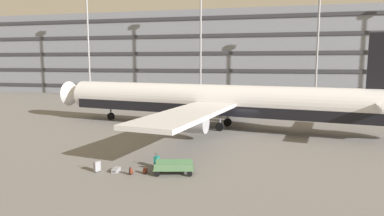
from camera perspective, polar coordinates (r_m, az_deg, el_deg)
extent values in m
plane|color=slate|center=(36.21, 8.97, -4.01)|extent=(600.00, 600.00, 0.00)
cube|color=slate|center=(79.82, 11.44, 8.89)|extent=(130.64, 15.04, 18.38)
cube|color=#2D2D33|center=(72.38, 11.11, 3.21)|extent=(129.33, 0.24, 0.70)
cube|color=#2D2D33|center=(72.20, 11.18, 6.12)|extent=(129.33, 0.24, 0.70)
cube|color=#2D2D33|center=(72.20, 11.26, 9.04)|extent=(129.33, 0.24, 0.70)
cube|color=#2D2D33|center=(72.40, 11.33, 11.95)|extent=(129.33, 0.24, 0.70)
cube|color=#2D2D33|center=(72.77, 11.41, 14.83)|extent=(129.33, 0.24, 0.70)
cylinder|color=silver|center=(37.87, 3.34, 1.37)|extent=(35.75, 9.23, 3.41)
cube|color=black|center=(37.99, 3.33, -0.04)|extent=(34.33, 8.93, 1.09)
cone|color=silver|center=(47.44, -18.63, 2.25)|extent=(3.22, 3.64, 3.24)
cube|color=silver|center=(39.24, 28.97, 1.27)|extent=(2.62, 5.34, 0.20)
cube|color=silver|center=(29.04, -0.78, -1.04)|extent=(6.81, 15.50, 0.36)
cube|color=silver|center=(46.39, 8.25, 2.14)|extent=(6.81, 15.50, 0.36)
cylinder|color=#9E9EA3|center=(31.89, 0.32, -2.51)|extent=(2.71, 2.25, 1.88)
cylinder|color=#9E9EA3|center=(44.06, 6.72, 0.26)|extent=(2.71, 2.25, 1.88)
cylinder|color=black|center=(44.52, -13.41, -1.36)|extent=(0.95, 0.49, 0.90)
cylinder|color=slate|center=(44.42, -13.43, -0.45)|extent=(0.20, 0.20, 1.42)
cylinder|color=black|center=(36.46, 4.67, -3.14)|extent=(0.95, 0.49, 0.90)
cylinder|color=slate|center=(36.34, 4.69, -2.04)|extent=(0.20, 0.20, 1.42)
cylinder|color=black|center=(39.19, 5.98, -2.40)|extent=(0.95, 0.49, 0.90)
cylinder|color=slate|center=(39.07, 5.99, -1.37)|extent=(0.20, 0.20, 1.42)
cylinder|color=gray|center=(74.65, -16.94, 10.20)|extent=(0.36, 0.36, 22.02)
cylinder|color=gray|center=(66.23, 1.46, 11.31)|extent=(0.36, 0.36, 22.97)
cylinder|color=gray|center=(65.25, 20.21, 8.84)|extent=(0.36, 0.36, 18.28)
cube|color=gray|center=(23.67, -12.57, -10.06)|extent=(0.42, 0.78, 0.26)
cube|color=black|center=(23.32, -12.94, -10.34)|extent=(0.19, 0.04, 0.02)
cube|color=gray|center=(23.90, -15.59, -9.36)|extent=(0.35, 0.49, 0.66)
cylinder|color=#333338|center=(23.90, -15.49, -8.27)|extent=(0.02, 0.02, 0.22)
cylinder|color=#333338|center=(23.75, -15.95, -8.38)|extent=(0.02, 0.02, 0.22)
cube|color=black|center=(23.80, -15.73, -8.07)|extent=(0.11, 0.24, 0.02)
cylinder|color=black|center=(24.05, -15.10, -10.12)|extent=(0.05, 0.04, 0.05)
cylinder|color=black|center=(23.84, -15.76, -10.30)|extent=(0.05, 0.04, 0.05)
cylinder|color=black|center=(24.17, -15.35, -10.04)|extent=(0.05, 0.04, 0.05)
cylinder|color=black|center=(23.96, -16.01, -10.22)|extent=(0.05, 0.04, 0.05)
cube|color=#147266|center=(24.11, -5.92, -8.88)|extent=(0.30, 0.46, 0.73)
cylinder|color=#333338|center=(24.12, -5.98, -7.74)|extent=(0.02, 0.02, 0.19)
cylinder|color=#333338|center=(23.91, -6.23, -7.88)|extent=(0.02, 0.02, 0.19)
cube|color=black|center=(23.99, -6.11, -7.59)|extent=(0.05, 0.24, 0.02)
cylinder|color=black|center=(24.33, -5.50, -9.68)|extent=(0.05, 0.03, 0.05)
cylinder|color=black|center=(24.03, -5.86, -9.91)|extent=(0.05, 0.03, 0.05)
cylinder|color=black|center=(24.41, -5.95, -9.62)|extent=(0.05, 0.03, 0.05)
cylinder|color=black|center=(24.11, -6.31, -9.85)|extent=(0.05, 0.03, 0.05)
ellipsoid|color=#592619|center=(22.85, -10.18, -10.33)|extent=(0.34, 0.39, 0.50)
ellipsoid|color=#592619|center=(22.87, -9.91, -10.51)|extent=(0.18, 0.25, 0.23)
torus|color=black|center=(22.77, -10.28, -9.71)|extent=(0.04, 0.08, 0.08)
cube|color=black|center=(22.94, -10.44, -10.27)|extent=(0.04, 0.04, 0.43)
cube|color=black|center=(22.77, -10.45, -10.40)|extent=(0.04, 0.04, 0.43)
ellipsoid|color=#592619|center=(22.93, -7.86, -10.31)|extent=(0.38, 0.34, 0.43)
ellipsoid|color=#592619|center=(22.87, -8.05, -10.53)|extent=(0.24, 0.18, 0.19)
torus|color=black|center=(22.89, -7.81, -9.75)|extent=(0.08, 0.04, 0.08)
cube|color=black|center=(22.96, -7.51, -10.28)|extent=(0.04, 0.04, 0.37)
cube|color=black|center=(23.06, -7.83, -10.20)|extent=(0.04, 0.04, 0.37)
cube|color=#4C724C|center=(22.66, -3.07, -9.92)|extent=(2.83, 1.87, 0.12)
cylinder|color=#4C4C51|center=(22.87, -7.27, -10.44)|extent=(0.69, 0.21, 0.05)
cube|color=#4C724C|center=(22.02, -3.15, -9.91)|extent=(2.41, 0.61, 0.40)
cube|color=#4C724C|center=(23.19, -3.00, -8.99)|extent=(2.41, 0.61, 0.40)
cylinder|color=black|center=(22.29, -5.86, -10.90)|extent=(0.37, 0.18, 0.36)
cylinder|color=black|center=(23.33, -5.60, -10.04)|extent=(0.37, 0.18, 0.36)
cylinder|color=black|center=(22.19, -0.40, -10.95)|extent=(0.37, 0.18, 0.36)
cylinder|color=black|center=(23.24, -0.40, -10.08)|extent=(0.37, 0.18, 0.36)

